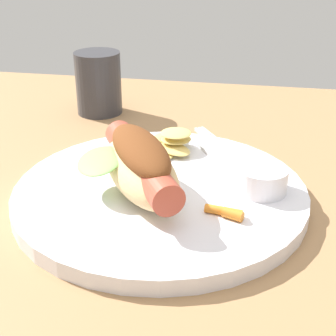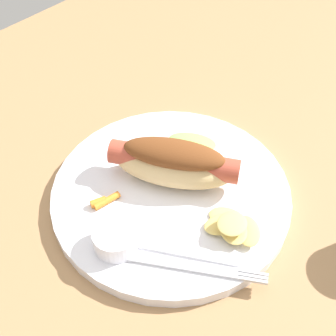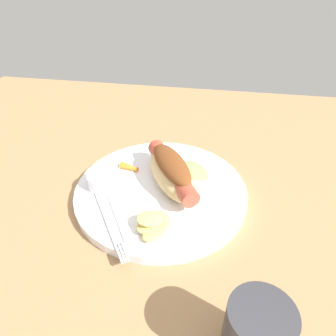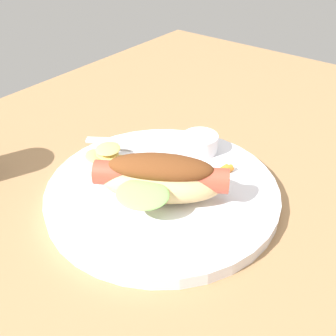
# 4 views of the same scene
# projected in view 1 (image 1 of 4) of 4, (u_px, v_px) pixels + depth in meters

# --- Properties ---
(ground_plane) EXTENTS (1.20, 0.90, 0.02)m
(ground_plane) POSITION_uv_depth(u_px,v_px,m) (154.00, 224.00, 0.48)
(ground_plane) COLOR #9E754C
(plate) EXTENTS (0.29, 0.29, 0.02)m
(plate) POSITION_uv_depth(u_px,v_px,m) (163.00, 194.00, 0.50)
(plate) COLOR white
(plate) RESTS_ON ground_plane
(hot_dog) EXTENTS (0.13, 0.15, 0.06)m
(hot_dog) POSITION_uv_depth(u_px,v_px,m) (140.00, 164.00, 0.48)
(hot_dog) COLOR #DBB77A
(hot_dog) RESTS_ON plate
(sauce_ramekin) EXTENTS (0.05, 0.05, 0.02)m
(sauce_ramekin) POSITION_uv_depth(u_px,v_px,m) (262.00, 180.00, 0.49)
(sauce_ramekin) COLOR white
(sauce_ramekin) RESTS_ON plate
(fork) EXTENTS (0.10, 0.15, 0.00)m
(fork) POSITION_uv_depth(u_px,v_px,m) (232.00, 155.00, 0.56)
(fork) COLOR silver
(fork) RESTS_ON plate
(knife) EXTENTS (0.08, 0.12, 0.00)m
(knife) POSITION_uv_depth(u_px,v_px,m) (223.00, 162.00, 0.55)
(knife) COLOR silver
(knife) RESTS_ON plate
(chips_pile) EXTENTS (0.06, 0.08, 0.02)m
(chips_pile) POSITION_uv_depth(u_px,v_px,m) (172.00, 142.00, 0.57)
(chips_pile) COLOR #E3C669
(chips_pile) RESTS_ON plate
(carrot_garnish) EXTENTS (0.04, 0.02, 0.01)m
(carrot_garnish) POSITION_uv_depth(u_px,v_px,m) (227.00, 212.00, 0.45)
(carrot_garnish) COLOR orange
(carrot_garnish) RESTS_ON plate
(drinking_cup) EXTENTS (0.07, 0.07, 0.09)m
(drinking_cup) POSITION_uv_depth(u_px,v_px,m) (99.00, 83.00, 0.72)
(drinking_cup) COLOR #333338
(drinking_cup) RESTS_ON ground_plane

